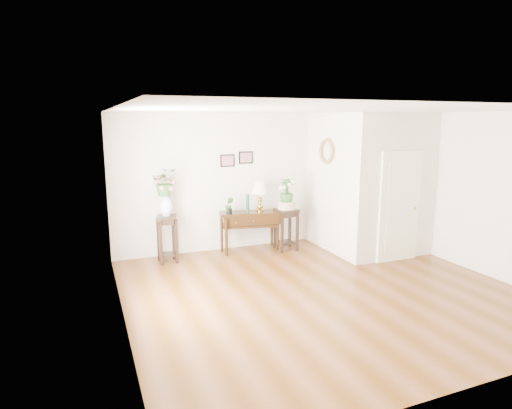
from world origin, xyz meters
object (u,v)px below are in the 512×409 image
console_table (250,231)px  plant_stand_b (286,229)px  plant_stand_a (167,239)px  table_lamp (260,194)px

console_table → plant_stand_b: bearing=-3.6°
plant_stand_b → plant_stand_a: bearing=177.1°
plant_stand_a → plant_stand_b: bearing=-2.9°
plant_stand_a → console_table: bearing=2.5°
console_table → table_lamp: (0.23, 0.00, 0.76)m
console_table → table_lamp: bearing=11.6°
console_table → plant_stand_b: size_ratio=1.43×
console_table → plant_stand_a: plant_stand_a is taller
console_table → plant_stand_b: 0.76m
table_lamp → plant_stand_b: size_ratio=0.73×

